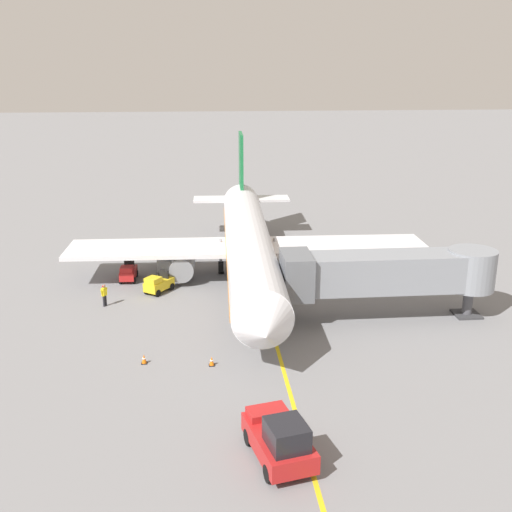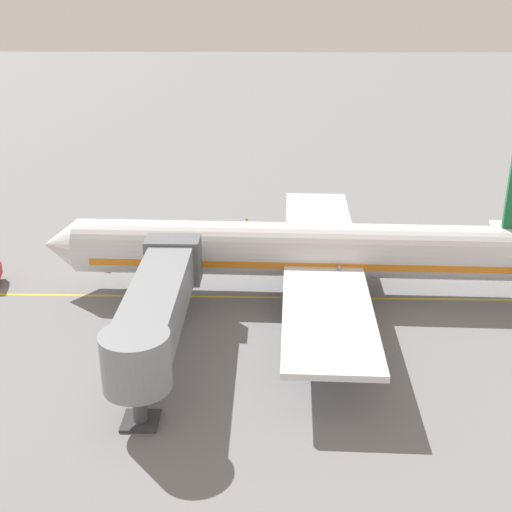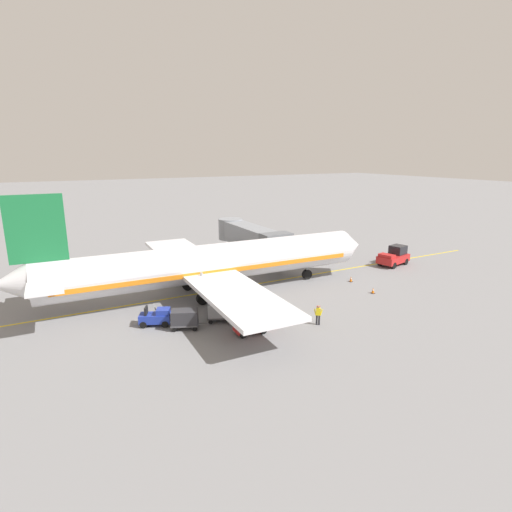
{
  "view_description": "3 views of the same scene",
  "coord_description": "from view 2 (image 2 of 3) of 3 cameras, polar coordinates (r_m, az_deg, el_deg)",
  "views": [
    {
      "loc": [
        4.59,
        49.06,
        17.16
      ],
      "look_at": [
        0.46,
        4.2,
        3.13
      ],
      "focal_mm": 42.85,
      "sensor_mm": 36.0,
      "label": 1
    },
    {
      "loc": [
        -40.66,
        3.56,
        19.62
      ],
      "look_at": [
        -2.12,
        4.52,
        3.95
      ],
      "focal_mm": 45.62,
      "sensor_mm": 36.0,
      "label": 2
    },
    {
      "loc": [
        37.04,
        -13.57,
        13.73
      ],
      "look_at": [
        0.42,
        6.08,
        3.26
      ],
      "focal_mm": 28.52,
      "sensor_mm": 36.0,
      "label": 3
    }
  ],
  "objects": [
    {
      "name": "ground_crew_wing_walker",
      "position": [
        55.86,
        -0.86,
        2.59
      ],
      "size": [
        0.49,
        0.64,
        1.69
      ],
      "color": "#232328",
      "rests_on": "ground"
    },
    {
      "name": "parked_airliner",
      "position": [
        44.66,
        4.92,
        0.44
      ],
      "size": [
        30.14,
        37.28,
        10.63
      ],
      "color": "silver",
      "rests_on": "ground"
    },
    {
      "name": "baggage_cart_second_in_train",
      "position": [
        52.25,
        9.91,
        0.83
      ],
      "size": [
        2.06,
        2.93,
        1.58
      ],
      "color": "#4C4C51",
      "rests_on": "ground"
    },
    {
      "name": "gate_lead_in_line",
      "position": [
        45.29,
        5.8,
        -3.68
      ],
      "size": [
        0.24,
        80.0,
        0.01
      ],
      "primitive_type": "cube",
      "color": "gold",
      "rests_on": "ground"
    },
    {
      "name": "jet_bridge",
      "position": [
        36.71,
        -8.68,
        -4.28
      ],
      "size": [
        15.14,
        3.5,
        4.98
      ],
      "color": "gray",
      "rests_on": "ground"
    },
    {
      "name": "baggage_tug_trailing",
      "position": [
        54.93,
        4.96,
        1.89
      ],
      "size": [
        1.37,
        2.54,
        1.62
      ],
      "color": "#B21E1E",
      "rests_on": "ground"
    },
    {
      "name": "baggage_tug_spare",
      "position": [
        51.0,
        12.22,
        -0.17
      ],
      "size": [
        2.12,
        2.77,
        1.62
      ],
      "color": "#1E339E",
      "rests_on": "ground"
    },
    {
      "name": "baggage_cart_front",
      "position": [
        51.81,
        6.48,
        0.85
      ],
      "size": [
        2.06,
        2.93,
        1.58
      ],
      "color": "#4C4C51",
      "rests_on": "ground"
    },
    {
      "name": "baggage_tug_lead",
      "position": [
        52.33,
        1.79,
        0.92
      ],
      "size": [
        2.43,
        2.73,
        1.62
      ],
      "color": "gold",
      "rests_on": "ground"
    },
    {
      "name": "safety_cone_nose_left",
      "position": [
        50.4,
        -12.93,
        -1.03
      ],
      "size": [
        0.36,
        0.36,
        0.59
      ],
      "color": "black",
      "rests_on": "ground"
    },
    {
      "name": "ground_plane",
      "position": [
        45.29,
        5.8,
        -3.68
      ],
      "size": [
        400.0,
        400.0,
        0.0
      ],
      "primitive_type": "plane",
      "color": "slate"
    },
    {
      "name": "safety_cone_nose_right",
      "position": [
        53.91,
        -11.28,
        0.66
      ],
      "size": [
        0.36,
        0.36,
        0.59
      ],
      "color": "black",
      "rests_on": "ground"
    }
  ]
}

